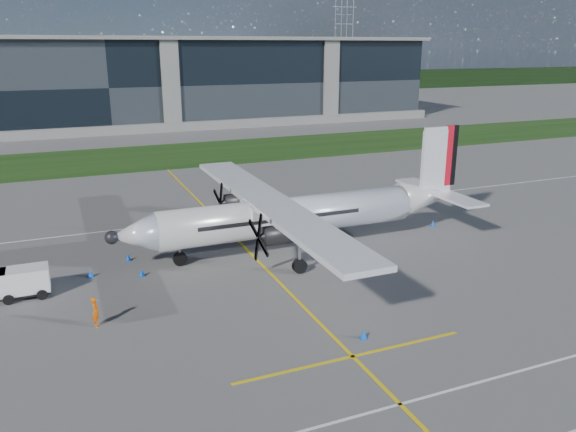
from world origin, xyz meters
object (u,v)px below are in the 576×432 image
object	(u,v)px
safety_cone_fwd	(90,273)
safety_cone_portwing	(363,334)
safety_cone_stbdwing	(225,203)
safety_cone_nose_stbd	(128,257)
ground_crew_person	(95,310)
pylon_east	(343,43)
turboprop_aircraft	(301,193)
safety_cone_nose_port	(142,272)
baggage_tug	(24,283)
safety_cone_tail	(433,223)

from	to	relation	value
safety_cone_fwd	safety_cone_portwing	distance (m)	18.14
safety_cone_stbdwing	safety_cone_nose_stbd	bearing A→B (deg)	-132.93
ground_crew_person	safety_cone_nose_stbd	distance (m)	9.35
pylon_east	turboprop_aircraft	bearing A→B (deg)	-118.95
safety_cone_nose_port	safety_cone_portwing	size ratio (longest dim) A/B	1.00
baggage_tug	safety_cone_fwd	xyz separation A→B (m)	(3.70, 1.59, -0.63)
safety_cone_nose_port	safety_cone_nose_stbd	bearing A→B (deg)	98.13
safety_cone_fwd	safety_cone_tail	xyz separation A→B (m)	(26.53, 0.30, 0.00)
pylon_east	safety_cone_portwing	bearing A→B (deg)	-117.54
safety_cone_fwd	safety_cone_nose_port	world-z (taller)	same
safety_cone_portwing	safety_cone_tail	size ratio (longest dim) A/B	1.00
ground_crew_person	safety_cone_nose_stbd	size ratio (longest dim) A/B	3.71
ground_crew_person	safety_cone_nose_port	bearing A→B (deg)	-17.59
pylon_east	safety_cone_nose_stbd	xyz separation A→B (m)	(-90.17, -139.21, -14.75)
ground_crew_person	safety_cone_stbdwing	bearing A→B (deg)	-21.86
pylon_east	safety_cone_tail	size ratio (longest dim) A/B	60.00
safety_cone_nose_port	safety_cone_stbdwing	size ratio (longest dim) A/B	1.00
safety_cone_nose_stbd	safety_cone_tail	xyz separation A→B (m)	(23.94, -1.66, 0.00)
turboprop_aircraft	safety_cone_tail	world-z (taller)	turboprop_aircraft
safety_cone_nose_port	safety_cone_stbdwing	world-z (taller)	same
ground_crew_person	safety_cone_portwing	bearing A→B (deg)	-107.00
baggage_tug	safety_cone_tail	xyz separation A→B (m)	(30.23, 1.89, -0.63)
ground_crew_person	turboprop_aircraft	bearing A→B (deg)	-54.39
turboprop_aircraft	safety_cone_fwd	size ratio (longest dim) A/B	54.91
turboprop_aircraft	baggage_tug	size ratio (longest dim) A/B	9.38
safety_cone_nose_stbd	safety_cone_stbdwing	bearing A→B (deg)	47.07
pylon_east	turboprop_aircraft	distance (m)	162.02
pylon_east	safety_cone_fwd	world-z (taller)	pylon_east
pylon_east	safety_cone_tail	world-z (taller)	pylon_east
baggage_tug	safety_cone_nose_stbd	distance (m)	7.26
pylon_east	safety_cone_nose_port	size ratio (longest dim) A/B	60.00
safety_cone_portwing	safety_cone_nose_port	bearing A→B (deg)	126.17
safety_cone_nose_port	safety_cone_fwd	bearing A→B (deg)	159.78
safety_cone_tail	safety_cone_stbdwing	distance (m)	18.66
safety_cone_portwing	safety_cone_tail	xyz separation A→B (m)	(14.43, 13.81, 0.00)
safety_cone_nose_stbd	safety_cone_portwing	bearing A→B (deg)	-58.46
safety_cone_fwd	safety_cone_tail	size ratio (longest dim) A/B	1.00
safety_cone_nose_stbd	safety_cone_fwd	world-z (taller)	same
turboprop_aircraft	safety_cone_stbdwing	xyz separation A→B (m)	(-1.82, 13.11, -3.87)
pylon_east	safety_cone_tail	bearing A→B (deg)	-115.18
baggage_tug	safety_cone_portwing	bearing A→B (deg)	-37.04
safety_cone_fwd	safety_cone_portwing	world-z (taller)	same
safety_cone_stbdwing	safety_cone_portwing	bearing A→B (deg)	-91.32
safety_cone_fwd	baggage_tug	bearing A→B (deg)	-156.75
ground_crew_person	safety_cone_fwd	size ratio (longest dim) A/B	3.71
safety_cone_fwd	pylon_east	bearing A→B (deg)	56.69
pylon_east	ground_crew_person	distance (m)	175.42
safety_cone_portwing	safety_cone_nose_stbd	bearing A→B (deg)	121.54
baggage_tug	safety_cone_nose_stbd	world-z (taller)	baggage_tug
pylon_east	safety_cone_fwd	xyz separation A→B (m)	(-92.77, -141.18, -14.75)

